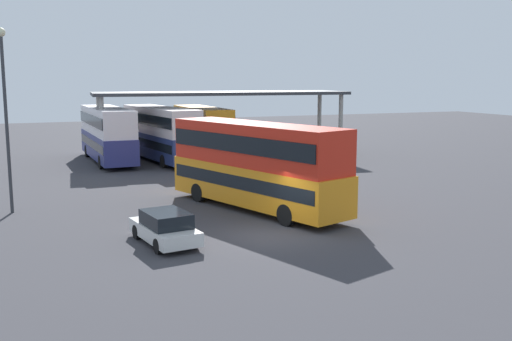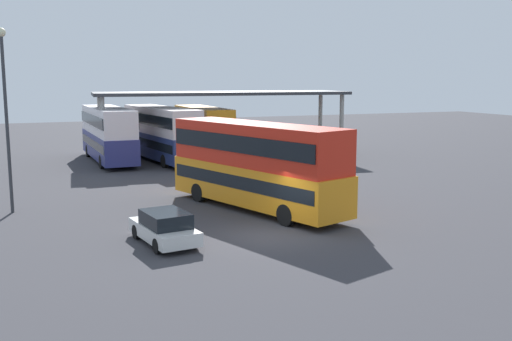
{
  "view_description": "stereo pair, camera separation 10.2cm",
  "coord_description": "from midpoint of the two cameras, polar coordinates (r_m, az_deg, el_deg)",
  "views": [
    {
      "loc": [
        -9.8,
        -22.51,
        6.68
      ],
      "look_at": [
        1.27,
        4.85,
        2.0
      ],
      "focal_mm": 41.69,
      "sensor_mm": 36.0,
      "label": 1
    },
    {
      "loc": [
        -9.7,
        -22.55,
        6.68
      ],
      "look_at": [
        1.27,
        4.85,
        2.0
      ],
      "focal_mm": 41.69,
      "sensor_mm": 36.0,
      "label": 2
    }
  ],
  "objects": [
    {
      "name": "ground_plane",
      "position": [
        25.44,
        1.34,
        -6.21
      ],
      "size": [
        140.0,
        140.0,
        0.0
      ],
      "primitive_type": "plane",
      "color": "#37363B"
    },
    {
      "name": "double_decker_main",
      "position": [
        29.83,
        -0.11,
        0.75
      ],
      "size": [
        5.91,
        11.37,
        4.38
      ],
      "rotation": [
        0.0,
        0.0,
        1.89
      ],
      "color": "orange",
      "rests_on": "ground_plane"
    },
    {
      "name": "parked_hatchback",
      "position": [
        24.26,
        -8.84,
        -5.43
      ],
      "size": [
        2.22,
        4.11,
        1.35
      ],
      "rotation": [
        0.0,
        0.0,
        1.72
      ],
      "color": "silver",
      "rests_on": "ground_plane"
    },
    {
      "name": "double_decker_near_canopy",
      "position": [
        48.3,
        -14.14,
        3.58
      ],
      "size": [
        2.86,
        11.57,
        4.27
      ],
      "rotation": [
        0.0,
        0.0,
        1.6
      ],
      "color": "navy",
      "rests_on": "ground_plane"
    },
    {
      "name": "double_decker_mid_row",
      "position": [
        47.77,
        -9.22,
        3.69
      ],
      "size": [
        3.97,
        11.66,
        4.29
      ],
      "rotation": [
        0.0,
        0.0,
        1.7
      ],
      "color": "navy",
      "rests_on": "ground_plane"
    },
    {
      "name": "double_decker_far_right",
      "position": [
        50.4,
        -5.24,
        3.95
      ],
      "size": [
        2.48,
        10.02,
        4.13
      ],
      "rotation": [
        0.0,
        0.0,
        1.57
      ],
      "color": "white",
      "rests_on": "ground_plane"
    },
    {
      "name": "depot_canopy",
      "position": [
        48.7,
        -3.39,
        7.14
      ],
      "size": [
        20.83,
        7.35,
        5.47
      ],
      "rotation": [
        0.0,
        0.0,
        -0.08
      ],
      "color": "#33353A",
      "rests_on": "ground_plane"
    },
    {
      "name": "lamppost_tall",
      "position": [
        31.25,
        -23.03,
        6.21
      ],
      "size": [
        0.44,
        0.44,
        8.97
      ],
      "color": "#33353A",
      "rests_on": "ground_plane"
    }
  ]
}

